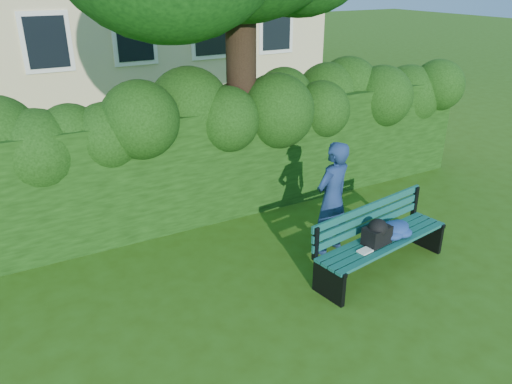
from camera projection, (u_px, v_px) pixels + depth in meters
ground at (278, 272)px, 6.73m from camera, size 80.00×80.00×0.00m
hedge at (208, 160)px, 8.12m from camera, size 10.00×1.00×1.80m
park_bench at (383, 236)px, 6.62m from camera, size 2.18×0.88×0.89m
man_reading at (332, 199)px, 6.92m from camera, size 0.68×0.53×1.65m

